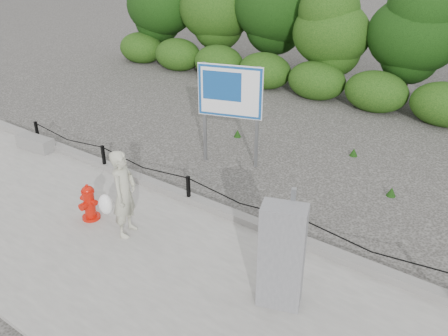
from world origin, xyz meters
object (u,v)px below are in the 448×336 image
pedestrian (123,194)px  concrete_block (35,143)px  fire_hydrant (89,203)px  advertising_sign (230,96)px  utility_cabinet (282,256)px

pedestrian → concrete_block: bearing=55.0°
pedestrian → concrete_block: size_ratio=1.60×
fire_hydrant → advertising_sign: size_ratio=0.31×
fire_hydrant → pedestrian: size_ratio=0.45×
fire_hydrant → utility_cabinet: (4.05, 0.14, 0.48)m
fire_hydrant → utility_cabinet: bearing=-1.4°
concrete_block → utility_cabinet: utility_cabinet is taller
pedestrian → concrete_block: pedestrian is taller
utility_cabinet → advertising_sign: size_ratio=0.77×
concrete_block → utility_cabinet: bearing=-8.6°
concrete_block → advertising_sign: size_ratio=0.43×
advertising_sign → fire_hydrant: bearing=-119.5°
pedestrian → utility_cabinet: utility_cabinet is taller
utility_cabinet → advertising_sign: bearing=114.2°
fire_hydrant → concrete_block: fire_hydrant is taller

